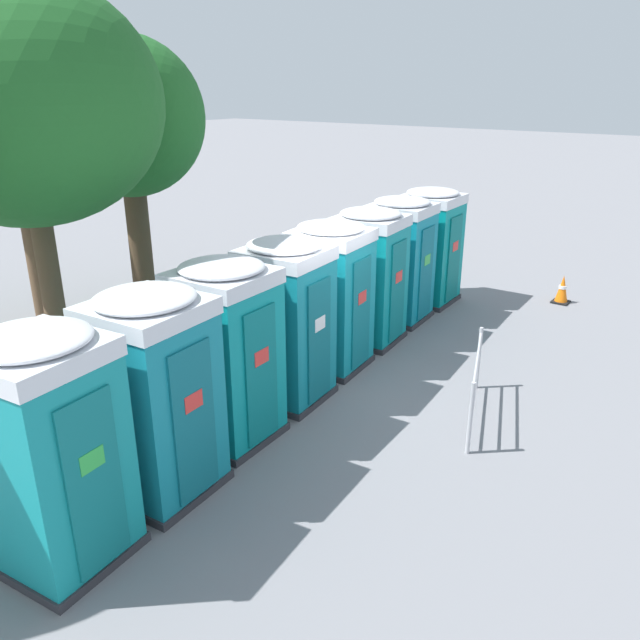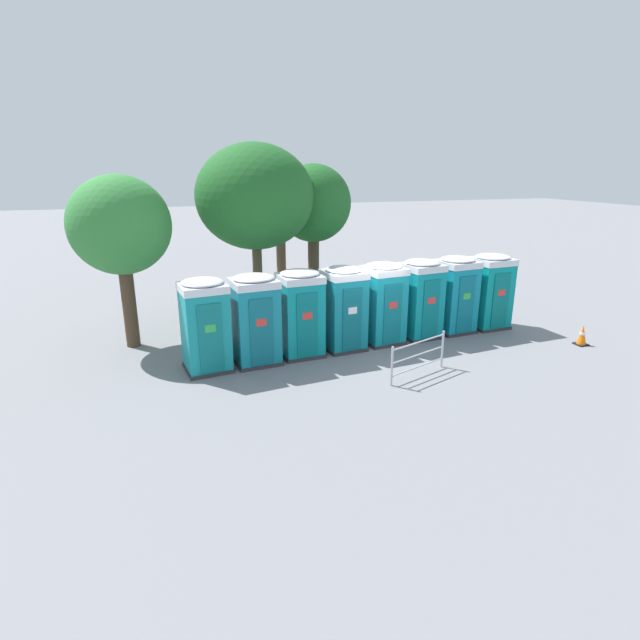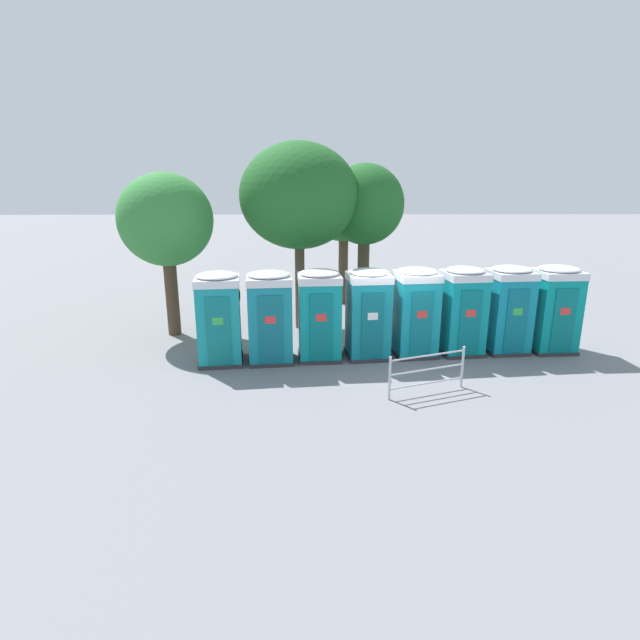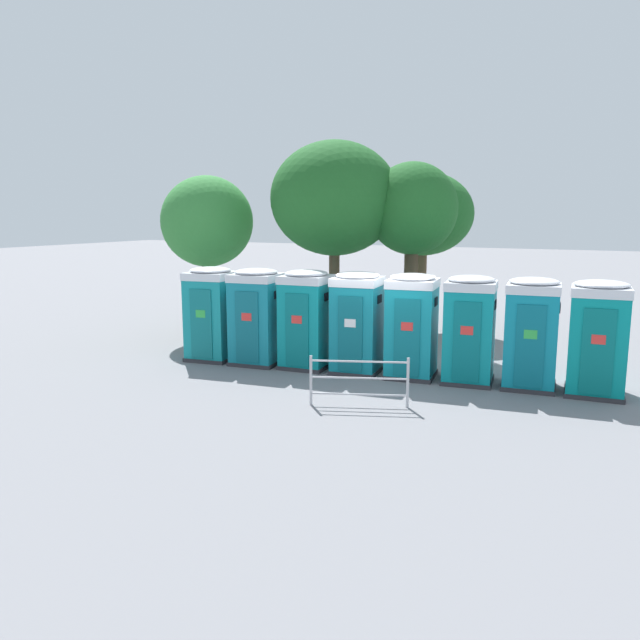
% 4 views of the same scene
% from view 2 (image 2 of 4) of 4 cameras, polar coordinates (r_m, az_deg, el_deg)
% --- Properties ---
extents(ground_plane, '(120.00, 120.00, 0.00)m').
position_cam_2_polar(ground_plane, '(15.71, 4.71, -2.74)').
color(ground_plane, slate).
extents(portapotty_0, '(1.33, 1.34, 2.54)m').
position_cam_2_polar(portapotty_0, '(13.65, -13.00, -0.54)').
color(portapotty_0, '#2D2D33').
rests_on(portapotty_0, ground).
extents(portapotty_1, '(1.34, 1.31, 2.54)m').
position_cam_2_polar(portapotty_1, '(13.93, -7.43, 0.11)').
color(portapotty_1, '#2D2D33').
rests_on(portapotty_1, ground).
extents(portapotty_2, '(1.26, 1.27, 2.54)m').
position_cam_2_polar(portapotty_2, '(14.41, -2.27, 0.83)').
color(portapotty_2, '#2D2D33').
rests_on(portapotty_2, ground).
extents(portapotty_3, '(1.29, 1.31, 2.54)m').
position_cam_2_polar(portapotty_3, '(14.93, 2.69, 1.41)').
color(portapotty_3, '#2D2D33').
rests_on(portapotty_3, ground).
extents(portapotty_4, '(1.30, 1.33, 2.54)m').
position_cam_2_polar(portapotty_4, '(15.60, 7.18, 1.97)').
color(portapotty_4, '#2D2D33').
rests_on(portapotty_4, ground).
extents(portapotty_5, '(1.29, 1.33, 2.54)m').
position_cam_2_polar(portapotty_5, '(16.31, 11.39, 2.44)').
color(portapotty_5, '#2D2D33').
rests_on(portapotty_5, ground).
extents(portapotty_6, '(1.28, 1.30, 2.54)m').
position_cam_2_polar(portapotty_6, '(17.12, 15.17, 2.87)').
color(portapotty_6, '#2D2D33').
rests_on(portapotty_6, ground).
extents(portapotty_7, '(1.29, 1.27, 2.54)m').
position_cam_2_polar(portapotty_7, '(17.94, 18.80, 3.18)').
color(portapotty_7, '#2D2D33').
rests_on(portapotty_7, ground).
extents(street_tree_0, '(3.41, 3.41, 5.35)m').
position_cam_2_polar(street_tree_0, '(20.45, -4.60, 13.12)').
color(street_tree_0, brown).
rests_on(street_tree_0, ground).
extents(street_tree_1, '(2.90, 2.90, 5.14)m').
position_cam_2_polar(street_tree_1, '(15.77, -21.87, 9.87)').
color(street_tree_1, '#4C3826').
rests_on(street_tree_1, ground).
extents(street_tree_2, '(2.64, 2.64, 5.44)m').
position_cam_2_polar(street_tree_2, '(17.92, -0.77, 12.98)').
color(street_tree_2, '#4C3826').
rests_on(street_tree_2, ground).
extents(street_tree_3, '(3.82, 3.82, 6.08)m').
position_cam_2_polar(street_tree_3, '(16.70, -7.45, 13.73)').
color(street_tree_3, brown).
rests_on(street_tree_3, ground).
extents(traffic_cone, '(0.36, 0.36, 0.64)m').
position_cam_2_polar(traffic_cone, '(17.50, 27.78, -1.56)').
color(traffic_cone, black).
rests_on(traffic_cone, ground).
extents(event_barrier, '(1.93, 0.76, 1.05)m').
position_cam_2_polar(event_barrier, '(13.38, 11.18, -4.03)').
color(event_barrier, '#B7B7BC').
rests_on(event_barrier, ground).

